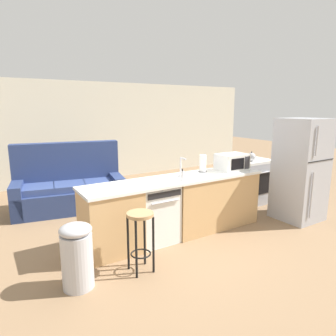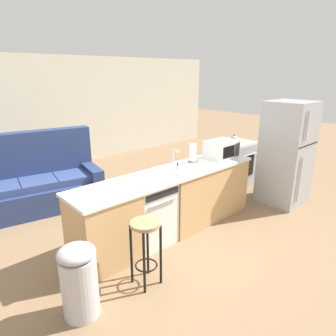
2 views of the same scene
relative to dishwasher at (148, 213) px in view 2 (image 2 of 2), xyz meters
The scene contains 14 objects.
ground_plane 0.49m from the dishwasher, ahead, with size 24.00×24.00×0.00m, color #896B4C.
wall_back 4.33m from the dishwasher, 82.54° to the left, with size 10.00×0.06×2.60m.
kitchen_counter 0.49m from the dishwasher, ahead, with size 2.94×0.66×0.90m.
dishwasher is the anchor object (origin of this frame).
stove_range 2.66m from the dishwasher, 11.91° to the left, with size 0.76×0.68×0.90m.
refrigerator 2.70m from the dishwasher, 11.93° to the right, with size 0.72×0.73×1.77m.
microwave 1.63m from the dishwasher, ahead, with size 0.50×0.37×0.28m.
sink_faucet 0.79m from the dishwasher, ahead, with size 0.07×0.18×0.30m.
paper_towel_roll 1.18m from the dishwasher, ahead, with size 0.14×0.14×0.28m.
soap_bottle 0.69m from the dishwasher, 23.33° to the right, with size 0.06×0.06×0.18m.
kettle 2.53m from the dishwasher, ahead, with size 0.21×0.17×0.19m.
bar_stool 0.87m from the dishwasher, 130.50° to the right, with size 0.32×0.32×0.74m.
trash_bin 1.42m from the dishwasher, 155.42° to the right, with size 0.35×0.35×0.74m.
couch 2.27m from the dishwasher, 107.80° to the left, with size 2.13×1.25×1.27m.
Camera 2 is at (-2.49, -2.86, 2.21)m, focal length 32.00 mm.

